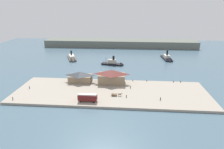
# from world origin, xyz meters

# --- Properties ---
(ground_plane) EXTENTS (320.00, 320.00, 0.00)m
(ground_plane) POSITION_xyz_m (0.00, 0.00, 0.00)
(ground_plane) COLOR #476070
(quay_promenade) EXTENTS (110.00, 36.00, 1.20)m
(quay_promenade) POSITION_xyz_m (0.00, -22.00, 0.60)
(quay_promenade) COLOR #9E9384
(quay_promenade) RESTS_ON ground
(seawall_edge) EXTENTS (110.00, 0.80, 1.00)m
(seawall_edge) POSITION_xyz_m (0.00, -3.60, 0.50)
(seawall_edge) COLOR gray
(seawall_edge) RESTS_ON ground
(ferry_shed_west_terminal) EXTENTS (14.57, 8.63, 6.64)m
(ferry_shed_west_terminal) POSITION_xyz_m (-20.83, -8.78, 4.57)
(ferry_shed_west_terminal) COLOR #847056
(ferry_shed_west_terminal) RESTS_ON quay_promenade
(ferry_shed_customs_shed) EXTENTS (16.81, 9.62, 8.76)m
(ferry_shed_customs_shed) POSITION_xyz_m (-0.54, -9.49, 5.65)
(ferry_shed_customs_shed) COLOR #847056
(ferry_shed_customs_shed) RESTS_ON quay_promenade
(street_tram) EXTENTS (9.77, 2.98, 4.17)m
(street_tram) POSITION_xyz_m (-10.82, -35.18, 3.65)
(street_tram) COLOR maroon
(street_tram) RESTS_ON quay_promenade
(horse_cart) EXTENTS (5.94, 1.60, 1.87)m
(horse_cart) POSITION_xyz_m (3.37, -27.59, 2.12)
(horse_cart) COLOR brown
(horse_cart) RESTS_ON quay_promenade
(pedestrian_at_waters_edge) EXTENTS (0.41, 0.41, 1.64)m
(pedestrian_at_waters_edge) POSITION_xyz_m (11.15, -16.99, 1.95)
(pedestrian_at_waters_edge) COLOR #4C3D33
(pedestrian_at_waters_edge) RESTS_ON quay_promenade
(pedestrian_near_east_shed) EXTENTS (0.43, 0.43, 1.72)m
(pedestrian_near_east_shed) POSITION_xyz_m (26.67, -30.61, 1.99)
(pedestrian_near_east_shed) COLOR #232328
(pedestrian_near_east_shed) RESTS_ON quay_promenade
(pedestrian_walking_west) EXTENTS (0.42, 0.42, 1.70)m
(pedestrian_walking_west) POSITION_xyz_m (-48.35, -22.15, 1.98)
(pedestrian_walking_west) COLOR #33384C
(pedestrian_walking_west) RESTS_ON quay_promenade
(pedestrian_walking_east) EXTENTS (0.41, 0.41, 1.67)m
(pedestrian_walking_east) POSITION_xyz_m (8.93, -28.99, 1.96)
(pedestrian_walking_east) COLOR #4C3D33
(pedestrian_walking_east) RESTS_ON quay_promenade
(pedestrian_near_cart) EXTENTS (0.44, 0.44, 1.77)m
(pedestrian_near_cart) POSITION_xyz_m (-50.16, -36.52, 2.01)
(pedestrian_near_cart) COLOR #6B5B4C
(pedestrian_near_cart) RESTS_ON quay_promenade
(mooring_post_center_west) EXTENTS (0.44, 0.44, 0.90)m
(mooring_post_center_west) POSITION_xyz_m (38.84, -4.99, 1.65)
(mooring_post_center_west) COLOR black
(mooring_post_center_west) RESTS_ON quay_promenade
(mooring_post_east) EXTENTS (0.44, 0.44, 0.90)m
(mooring_post_east) POSITION_xyz_m (12.89, -4.99, 1.65)
(mooring_post_east) COLOR black
(mooring_post_east) RESTS_ON quay_promenade
(mooring_post_west) EXTENTS (0.44, 0.44, 0.90)m
(mooring_post_west) POSITION_xyz_m (21.93, -4.97, 1.65)
(mooring_post_west) COLOR black
(mooring_post_west) RESTS_ON quay_promenade
(mooring_post_center_east) EXTENTS (0.44, 0.44, 0.90)m
(mooring_post_center_east) POSITION_xyz_m (43.35, -4.97, 1.65)
(mooring_post_center_east) COLOR black
(mooring_post_center_east) RESTS_ON quay_promenade
(ferry_moored_west) EXTENTS (8.20, 22.17, 10.76)m
(ferry_moored_west) POSITION_xyz_m (45.85, 52.45, 1.34)
(ferry_moored_west) COLOR black
(ferry_moored_west) RESTS_ON ground
(ferry_moored_east) EXTENTS (14.16, 23.87, 9.59)m
(ferry_moored_east) POSITION_xyz_m (-41.83, 46.25, 1.30)
(ferry_moored_east) COLOR #514C47
(ferry_moored_east) RESTS_ON ground
(ferry_mid_harbor) EXTENTS (19.71, 7.72, 9.33)m
(ferry_mid_harbor) POSITION_xyz_m (-1.71, 32.71, 1.51)
(ferry_mid_harbor) COLOR black
(ferry_mid_harbor) RESTS_ON ground
(far_headland) EXTENTS (180.00, 24.00, 8.00)m
(far_headland) POSITION_xyz_m (0.00, 110.00, 4.00)
(far_headland) COLOR #60665B
(far_headland) RESTS_ON ground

